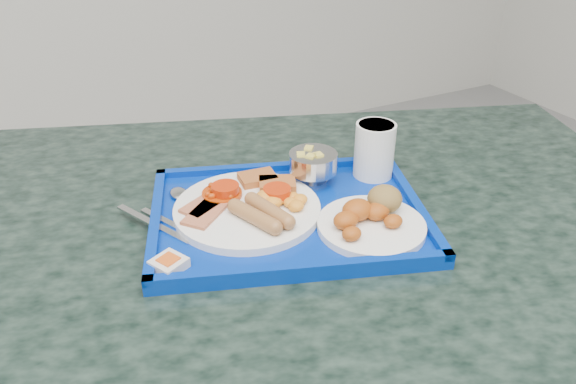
# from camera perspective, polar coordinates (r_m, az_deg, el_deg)

# --- Properties ---
(table) EXTENTS (1.48, 1.23, 0.80)m
(table) POSITION_cam_1_polar(r_m,az_deg,el_deg) (1.07, 1.80, -11.35)
(table) COLOR slate
(table) RESTS_ON floor
(tray) EXTENTS (0.52, 0.45, 0.03)m
(tray) POSITION_cam_1_polar(r_m,az_deg,el_deg) (0.92, -0.00, -2.45)
(tray) COLOR #032A9A
(tray) RESTS_ON table
(main_plate) EXTENTS (0.24, 0.24, 0.04)m
(main_plate) POSITION_cam_1_polar(r_m,az_deg,el_deg) (0.92, -3.87, -1.38)
(main_plate) COLOR white
(main_plate) RESTS_ON tray
(bread_plate) EXTENTS (0.17, 0.17, 0.06)m
(bread_plate) POSITION_cam_1_polar(r_m,az_deg,el_deg) (0.89, 8.49, -2.58)
(bread_plate) COLOR white
(bread_plate) RESTS_ON tray
(fruit_bowl) EXTENTS (0.09, 0.09, 0.06)m
(fruit_bowl) POSITION_cam_1_polar(r_m,az_deg,el_deg) (0.99, 2.55, 2.96)
(fruit_bowl) COLOR silver
(fruit_bowl) RESTS_ON tray
(juice_cup) EXTENTS (0.07, 0.07, 0.10)m
(juice_cup) POSITION_cam_1_polar(r_m,az_deg,el_deg) (1.02, 8.78, 4.41)
(juice_cup) COLOR white
(juice_cup) RESTS_ON tray
(spoon) EXTENTS (0.10, 0.17, 0.01)m
(spoon) POSITION_cam_1_polar(r_m,az_deg,el_deg) (0.96, -11.21, -0.95)
(spoon) COLOR silver
(spoon) RESTS_ON tray
(knife) EXTENTS (0.08, 0.16, 0.00)m
(knife) POSITION_cam_1_polar(r_m,az_deg,el_deg) (0.92, -13.55, -3.14)
(knife) COLOR silver
(knife) RESTS_ON tray
(jam_packet) EXTENTS (0.06, 0.06, 0.02)m
(jam_packet) POSITION_cam_1_polar(r_m,az_deg,el_deg) (0.81, -12.01, -7.15)
(jam_packet) COLOR silver
(jam_packet) RESTS_ON tray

